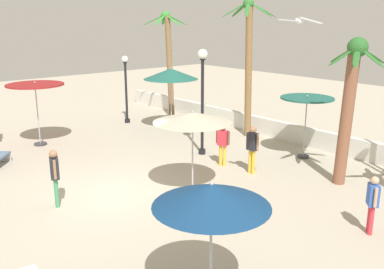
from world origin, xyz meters
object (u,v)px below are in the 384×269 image
at_px(patio_umbrella_0, 307,103).
at_px(guest_2, 55,172).
at_px(patio_umbrella_4, 171,74).
at_px(lamp_post_3, 126,84).
at_px(patio_umbrella_3, 35,89).
at_px(guest_0, 252,145).
at_px(patio_umbrella_1, 193,118).
at_px(guest_3, 223,141).
at_px(guest_1, 373,200).
at_px(patio_umbrella_2, 211,196).
at_px(palm_tree_1, 169,54).
at_px(palm_tree_3, 249,55).
at_px(palm_tree_0, 350,97).
at_px(lamp_post_0, 202,89).
at_px(seagull_0, 300,21).

xyz_separation_m(patio_umbrella_0, guest_2, (-1.92, -9.39, -1.16)).
distance_m(patio_umbrella_4, lamp_post_3, 2.90).
height_order(patio_umbrella_3, guest_2, patio_umbrella_3).
distance_m(patio_umbrella_3, guest_0, 9.57).
xyz_separation_m(patio_umbrella_1, lamp_post_3, (-9.57, 3.61, -0.40)).
height_order(patio_umbrella_3, guest_3, patio_umbrella_3).
bearing_deg(guest_1, patio_umbrella_2, -93.92).
xyz_separation_m(palm_tree_1, palm_tree_3, (5.57, 0.29, 0.30)).
height_order(patio_umbrella_4, palm_tree_0, palm_tree_0).
xyz_separation_m(patio_umbrella_1, palm_tree_0, (2.59, 4.35, 0.49)).
relative_size(lamp_post_3, guest_0, 2.01).
bearing_deg(patio_umbrella_3, lamp_post_3, 102.07).
distance_m(lamp_post_3, guest_1, 14.65).
bearing_deg(patio_umbrella_2, patio_umbrella_4, 145.29).
relative_size(patio_umbrella_0, guest_1, 1.61).
xyz_separation_m(patio_umbrella_0, lamp_post_0, (-2.96, -2.75, 0.47)).
bearing_deg(guest_3, seagull_0, -19.11).
bearing_deg(seagull_0, patio_umbrella_3, -166.54).
bearing_deg(guest_2, palm_tree_3, 100.45).
relative_size(lamp_post_0, guest_3, 2.68).
relative_size(patio_umbrella_2, guest_2, 1.53).
bearing_deg(patio_umbrella_2, seagull_0, 110.74).
bearing_deg(guest_3, patio_umbrella_3, -149.81).
distance_m(patio_umbrella_1, palm_tree_0, 5.09).
distance_m(palm_tree_3, seagull_0, 8.60).
height_order(palm_tree_1, guest_0, palm_tree_1).
bearing_deg(guest_3, palm_tree_0, 23.66).
bearing_deg(patio_umbrella_4, palm_tree_3, 32.56).
distance_m(guest_0, guest_1, 5.08).
xyz_separation_m(patio_umbrella_2, guest_3, (-5.92, 6.07, -1.41)).
bearing_deg(palm_tree_1, lamp_post_3, -95.41).
xyz_separation_m(palm_tree_3, lamp_post_0, (0.83, -3.51, -1.08)).
height_order(patio_umbrella_4, palm_tree_3, palm_tree_3).
bearing_deg(patio_umbrella_0, guest_1, -38.92).
xyz_separation_m(patio_umbrella_0, palm_tree_0, (2.56, -1.40, 0.73)).
relative_size(patio_umbrella_3, guest_0, 1.59).
height_order(patio_umbrella_4, lamp_post_0, lamp_post_0).
xyz_separation_m(patio_umbrella_4, lamp_post_3, (-2.67, -0.89, -0.70)).
bearing_deg(palm_tree_3, seagull_0, -39.05).
distance_m(patio_umbrella_2, palm_tree_1, 16.96).
xyz_separation_m(palm_tree_3, guest_1, (8.68, -4.71, -2.83)).
xyz_separation_m(lamp_post_0, guest_0, (2.87, -0.20, -1.63)).
relative_size(patio_umbrella_3, palm_tree_0, 0.57).
distance_m(patio_umbrella_0, guest_0, 3.17).
relative_size(patio_umbrella_3, guest_1, 1.78).
bearing_deg(guest_3, palm_tree_3, 121.76).
height_order(patio_umbrella_2, lamp_post_0, lamp_post_0).
bearing_deg(patio_umbrella_2, patio_umbrella_3, 171.62).
height_order(patio_umbrella_1, lamp_post_3, lamp_post_3).
bearing_deg(guest_3, patio_umbrella_0, 66.16).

